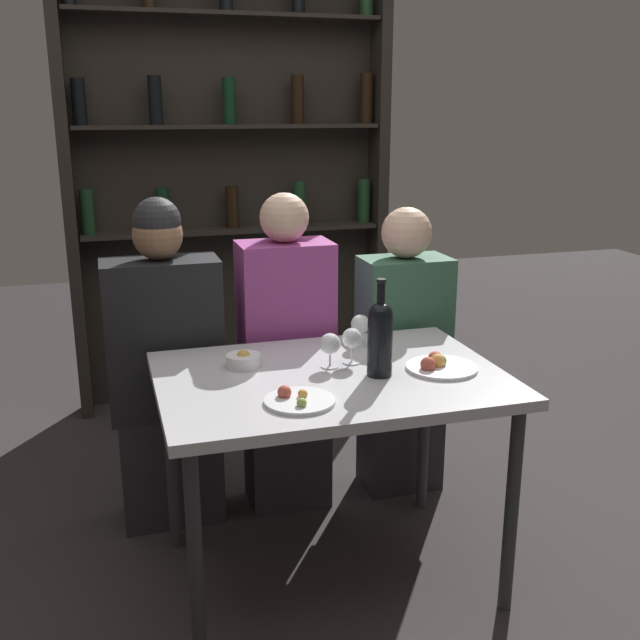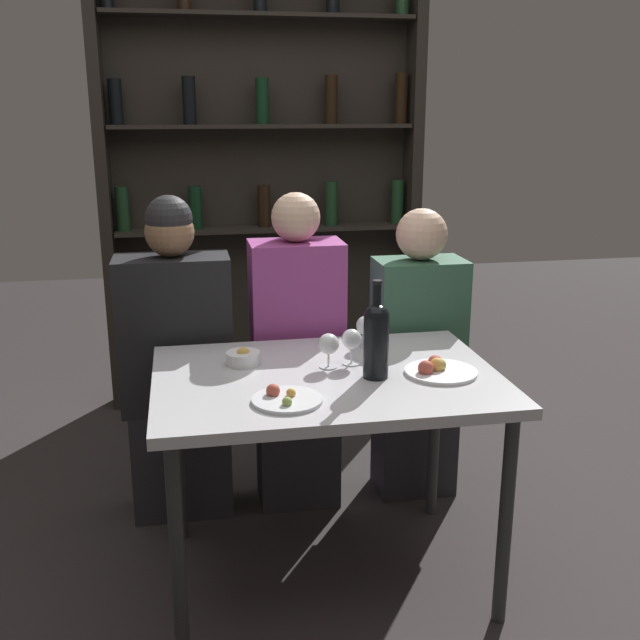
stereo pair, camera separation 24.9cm
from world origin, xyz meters
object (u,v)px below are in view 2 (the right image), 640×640
at_px(snack_bowl, 243,358).
at_px(seated_person_right, 417,362).
at_px(wine_glass_0, 366,326).
at_px(seated_person_center, 297,362).
at_px(wine_bottle, 376,337).
at_px(food_plate_1, 438,369).
at_px(seated_person_left, 177,369).
at_px(wine_glass_1, 352,340).
at_px(food_plate_0, 286,399).
at_px(wine_glass_2, 329,345).

distance_m(snack_bowl, seated_person_right, 0.87).
xyz_separation_m(wine_glass_0, snack_bowl, (-0.45, -0.11, -0.05)).
bearing_deg(seated_person_center, wine_bottle, -74.85).
bearing_deg(food_plate_1, seated_person_right, 78.02).
bearing_deg(wine_bottle, seated_person_center, 105.15).
xyz_separation_m(wine_bottle, seated_person_left, (-0.63, 0.60, -0.28)).
distance_m(wine_bottle, wine_glass_1, 0.15).
distance_m(food_plate_0, seated_person_right, 1.01).
distance_m(seated_person_center, seated_person_right, 0.50).
height_order(wine_glass_2, food_plate_0, wine_glass_2).
height_order(snack_bowl, seated_person_right, seated_person_right).
xyz_separation_m(food_plate_1, seated_person_left, (-0.84, 0.60, -0.16)).
xyz_separation_m(food_plate_0, seated_person_center, (0.15, 0.75, -0.15)).
bearing_deg(seated_person_left, seated_person_right, 0.00).
bearing_deg(wine_glass_2, wine_glass_0, 47.55).
xyz_separation_m(wine_glass_2, food_plate_0, (-0.18, -0.27, -0.07)).
distance_m(wine_glass_2, food_plate_0, 0.33).
bearing_deg(wine_glass_0, snack_bowl, -166.67).
height_order(wine_glass_0, seated_person_left, seated_person_left).
height_order(wine_bottle, seated_person_center, seated_person_center).
relative_size(wine_bottle, wine_glass_1, 2.61).
bearing_deg(wine_glass_0, seated_person_right, 44.86).
bearing_deg(snack_bowl, seated_person_right, 28.19).
bearing_deg(seated_person_right, snack_bowl, -151.81).
bearing_deg(seated_person_left, snack_bowl, -60.33).
height_order(wine_glass_1, seated_person_left, seated_person_left).
distance_m(wine_bottle, seated_person_right, 0.76).
relative_size(food_plate_0, seated_person_center, 0.16).
distance_m(wine_glass_0, seated_person_left, 0.77).
xyz_separation_m(seated_person_left, seated_person_center, (0.47, 0.00, 0.00)).
xyz_separation_m(wine_glass_0, seated_person_left, (-0.68, 0.29, -0.22)).
bearing_deg(wine_glass_0, seated_person_center, 125.28).
distance_m(wine_glass_0, food_plate_0, 0.59).
distance_m(wine_glass_1, seated_person_left, 0.78).
height_order(seated_person_center, seated_person_right, seated_person_center).
xyz_separation_m(snack_bowl, seated_person_center, (0.24, 0.40, -0.17)).
xyz_separation_m(wine_glass_2, snack_bowl, (-0.28, 0.08, -0.05)).
bearing_deg(wine_glass_1, seated_person_left, 141.65).
relative_size(wine_glass_2, food_plate_1, 0.50).
height_order(food_plate_1, seated_person_right, seated_person_right).
bearing_deg(food_plate_0, wine_glass_2, 56.23).
bearing_deg(wine_glass_0, seated_person_left, 156.69).
bearing_deg(food_plate_1, wine_glass_1, 151.32).
bearing_deg(wine_glass_2, wine_glass_1, 12.60).
bearing_deg(food_plate_1, food_plate_0, -163.90).
bearing_deg(wine_glass_1, wine_bottle, -70.95).
distance_m(wine_glass_1, food_plate_0, 0.40).
height_order(food_plate_0, food_plate_1, food_plate_1).
distance_m(seated_person_left, seated_person_right, 0.97).
bearing_deg(wine_glass_2, snack_bowl, 163.20).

